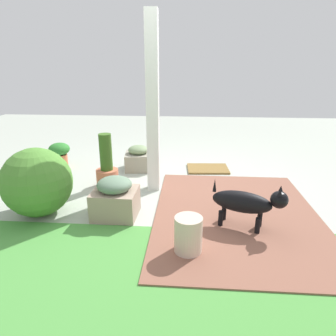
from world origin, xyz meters
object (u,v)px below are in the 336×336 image
Objects in this scene: terracotta_pot_broad at (60,153)px; dog at (247,202)px; stone_planter_far at (115,198)px; porch_pillar at (153,106)px; terracotta_pot_tall at (107,168)px; ceramic_urn at (188,235)px; doormat at (208,169)px; stone_planter_nearest at (138,159)px; round_shrub at (37,182)px.

terracotta_pot_broad is 0.57× the size of dog.
stone_planter_far is at bearing 129.84° from terracotta_pot_broad.
dog is (-1.38, 0.17, 0.08)m from stone_planter_far.
stone_planter_far is 1.39m from dog.
terracotta_pot_tall is at bearing -2.77° from porch_pillar.
porch_pillar is 1.65m from dog.
dog is 0.75m from ceramic_urn.
stone_planter_far reaches higher than doormat.
stone_planter_nearest is 0.63× the size of round_shrub.
porch_pillar is at bearing -145.03° from round_shrub.
stone_planter_nearest is 2.36m from ceramic_urn.
stone_planter_nearest is 1.14× the size of terracotta_pot_broad.
porch_pillar reaches higher than terracotta_pot_tall.
round_shrub is 1.04× the size of dog.
ceramic_urn is (-0.48, 1.44, -0.93)m from porch_pillar.
doormat is (-2.37, -0.11, -0.23)m from terracotta_pot_broad.
dog is (-2.23, 0.15, -0.09)m from round_shrub.
porch_pillar reaches higher than doormat.
stone_planter_nearest is 1.37× the size of ceramic_urn.
stone_planter_nearest is 1.26m from terracotta_pot_broad.
ceramic_urn is at bearing 38.89° from dog.
round_shrub reaches higher than stone_planter_far.
porch_pillar is 1.61m from round_shrub.
dog reaches higher than stone_planter_far.
round_shrub is (0.84, 1.59, 0.20)m from stone_planter_nearest.
round_shrub is 2.24m from dog.
terracotta_pot_tall is 1.85m from ceramic_urn.
stone_planter_far is (-0.01, 1.58, 0.04)m from stone_planter_nearest.
doormat is at bearing -132.78° from porch_pillar.
porch_pillar is 2.90× the size of round_shrub.
terracotta_pot_tall is (0.64, -0.03, -0.84)m from porch_pillar.
terracotta_pot_broad is at bearing 2.55° from doormat.
round_shrub reaches higher than terracotta_pot_tall.
terracotta_pot_broad is (1.26, 0.05, 0.07)m from stone_planter_nearest.
stone_planter_far is 0.90m from terracotta_pot_tall.
stone_planter_far is (0.33, 0.81, -0.88)m from porch_pillar.
terracotta_pot_tall is 1.97m from dog.
porch_pillar reaches higher than terracotta_pot_broad.
doormat is at bearing -97.19° from ceramic_urn.
terracotta_pot_broad is at bearing -74.66° from round_shrub.
porch_pillar is 1.24m from stone_planter_far.
terracotta_pot_broad reaches higher than stone_planter_nearest.
terracotta_pot_broad is at bearing -32.60° from dog.
terracotta_pot_tall is (0.32, -0.84, 0.05)m from stone_planter_far.
porch_pillar is at bearing 47.22° from doormat.
porch_pillar reaches higher than stone_planter_nearest.
porch_pillar is 3.44× the size of doormat.
doormat is (0.29, -1.80, -0.28)m from dog.
terracotta_pot_tall is 1.01× the size of dog.
stone_planter_nearest is at bearing -66.19° from porch_pillar.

